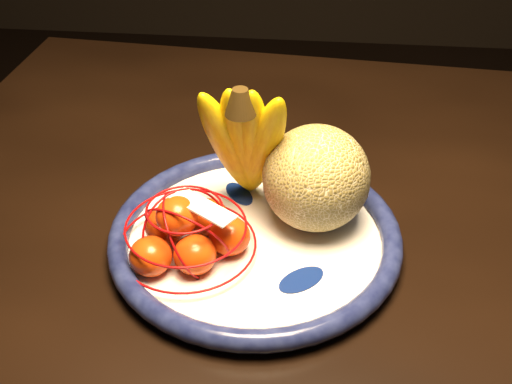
# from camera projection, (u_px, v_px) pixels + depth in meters

# --- Properties ---
(dining_table) EXTENTS (1.49, 0.96, 0.71)m
(dining_table) POSITION_uv_depth(u_px,v_px,m) (439.00, 265.00, 0.83)
(dining_table) COLOR black
(dining_table) RESTS_ON ground
(fruit_bowl) EXTENTS (0.33, 0.33, 0.03)m
(fruit_bowl) POSITION_uv_depth(u_px,v_px,m) (255.00, 237.00, 0.73)
(fruit_bowl) COLOR white
(fruit_bowl) RESTS_ON dining_table
(cantaloupe) EXTENTS (0.12, 0.12, 0.12)m
(cantaloupe) POSITION_uv_depth(u_px,v_px,m) (316.00, 178.00, 0.72)
(cantaloupe) COLOR olive
(cantaloupe) RESTS_ON fruit_bowl
(banana_bunch) EXTENTS (0.13, 0.12, 0.19)m
(banana_bunch) POSITION_uv_depth(u_px,v_px,m) (246.00, 138.00, 0.72)
(banana_bunch) COLOR yellow
(banana_bunch) RESTS_ON fruit_bowl
(mandarin_bag) EXTENTS (0.19, 0.19, 0.10)m
(mandarin_bag) POSITION_uv_depth(u_px,v_px,m) (188.00, 234.00, 0.70)
(mandarin_bag) COLOR #FE4A16
(mandarin_bag) RESTS_ON fruit_bowl
(price_tag) EXTENTS (0.08, 0.06, 0.01)m
(price_tag) POSITION_uv_depth(u_px,v_px,m) (203.00, 207.00, 0.67)
(price_tag) COLOR white
(price_tag) RESTS_ON mandarin_bag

